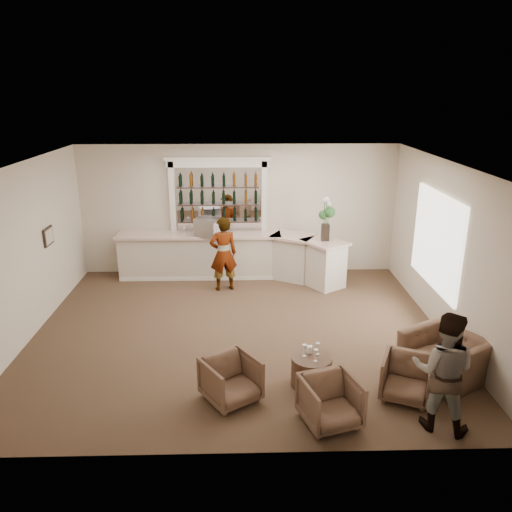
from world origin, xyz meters
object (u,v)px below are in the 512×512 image
Objects in this scene: cocktail_table at (311,371)px; sommelier at (223,254)px; espresso_machine at (207,227)px; armchair_left at (231,380)px; bar_counter at (232,256)px; armchair_right at (407,378)px; guest at (443,371)px; armchair_center at (330,402)px; armchair_far at (444,357)px; flower_vase at (326,216)px.

sommelier is at bearing 110.67° from cocktail_table.
armchair_left is at bearing -64.44° from espresso_machine.
armchair_left is at bearing -89.27° from bar_counter.
armchair_right is at bearing -62.27° from bar_counter.
armchair_center is (-1.52, 0.10, -0.53)m from guest.
armchair_far is 1.12× the size of flower_vase.
sommelier is (-0.20, -0.78, 0.32)m from bar_counter.
cocktail_table is 1.48m from armchair_right.
bar_counter is 7.33× the size of armchair_center.
sommelier is 2.38× the size of armchair_right.
armchair_left is at bearing 139.65° from armchair_center.
armchair_far reaches higher than armchair_left.
guest is at bearing -54.90° from armchair_far.
espresso_machine is at bearing -169.08° from armchair_far.
sommelier reaches higher than armchair_right.
armchair_right is (2.72, -0.01, -0.01)m from armchair_left.
armchair_far is at bearing -24.94° from armchair_left.
bar_counter is 10.94× the size of espresso_machine.
sommelier reaches higher than armchair_left.
armchair_right is (2.98, -4.51, -0.55)m from sommelier.
armchair_left is (-2.95, 0.71, -0.53)m from guest.
armchair_far is (0.78, 0.53, 0.04)m from armchair_right.
armchair_center is (0.13, -0.99, 0.11)m from cocktail_table.
sommelier is 6.12m from guest.
espresso_machine is at bearing 170.76° from flower_vase.
sommelier is 1.52× the size of armchair_far.
armchair_left is at bearing -114.55° from flower_vase.
cocktail_table is 1.26× the size of espresso_machine.
armchair_center is 2.36m from armchair_far.
flower_vase is (2.84, -0.46, 0.36)m from espresso_machine.
sommelier is at bearing -32.77° from guest.
bar_counter is 5.10m from cocktail_table.
espresso_machine reaches higher than armchair_center.
espresso_machine reaches higher than armchair_right.
armchair_far is (3.56, -4.76, -0.19)m from bar_counter.
armchair_far is at bearing -88.38° from guest.
bar_counter is at bearing 57.23° from armchair_left.
flower_vase reaches higher than bar_counter.
bar_counter is 6.72m from guest.
flower_vase is (-0.55, 4.74, 1.39)m from armchair_right.
armchair_right is 6.30m from espresso_machine.
armchair_right is at bearing -15.48° from cocktail_table.
bar_counter is 5.43× the size of flower_vase.
cocktail_table is at bearing -101.32° from flower_vase.
sommelier is 3.42× the size of espresso_machine.
flower_vase is at bearing -14.04° from bar_counter.
guest is at bearing -81.78° from flower_vase.
sommelier is at bearing -104.05° from bar_counter.
bar_counter is at bearing -37.69° from guest.
armchair_far is at bearing 3.58° from cocktail_table.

